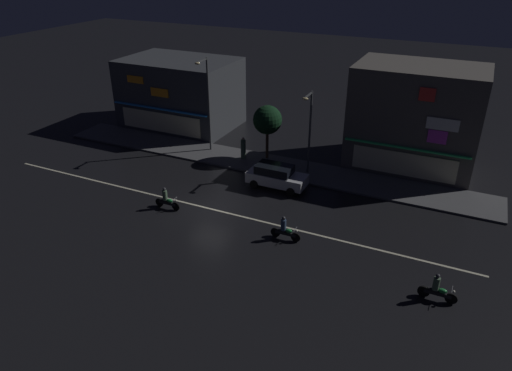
% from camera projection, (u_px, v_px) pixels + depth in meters
% --- Properties ---
extents(ground_plane, '(140.00, 140.00, 0.00)m').
position_uv_depth(ground_plane, '(209.00, 209.00, 31.54)').
color(ground_plane, black).
extents(lane_divider_stripe, '(34.35, 0.16, 0.01)m').
position_uv_depth(lane_divider_stripe, '(209.00, 208.00, 31.54)').
color(lane_divider_stripe, beige).
rests_on(lane_divider_stripe, ground).
extents(sidewalk_far, '(36.15, 3.75, 0.14)m').
position_uv_depth(sidewalk_far, '(260.00, 163.00, 38.00)').
color(sidewalk_far, '#4C4C4F').
rests_on(sidewalk_far, ground).
extents(storefront_left_block, '(10.51, 7.21, 6.33)m').
position_uv_depth(storefront_left_block, '(181.00, 93.00, 45.07)').
color(storefront_left_block, '#383A3F').
rests_on(storefront_left_block, ground).
extents(storefront_center_block, '(9.41, 6.32, 7.93)m').
position_uv_depth(storefront_center_block, '(415.00, 117.00, 36.11)').
color(storefront_center_block, '#56514C').
rests_on(storefront_center_block, ground).
extents(streetlamp_west, '(0.44, 1.64, 7.77)m').
position_uv_depth(streetlamp_west, '(207.00, 98.00, 38.16)').
color(streetlamp_west, '#47494C').
rests_on(streetlamp_west, sidewalk_far).
extents(streetlamp_mid, '(0.44, 1.64, 6.34)m').
position_uv_depth(streetlamp_mid, '(309.00, 126.00, 34.45)').
color(streetlamp_mid, '#47494C').
rests_on(streetlamp_mid, sidewalk_far).
extents(pedestrian_on_sidewalk, '(0.41, 0.41, 1.82)m').
position_uv_depth(pedestrian_on_sidewalk, '(243.00, 149.00, 38.31)').
color(pedestrian_on_sidewalk, '#4C664C').
rests_on(pedestrian_on_sidewalk, sidewalk_far).
extents(street_tree, '(2.32, 2.32, 4.42)m').
position_uv_depth(street_tree, '(267.00, 120.00, 37.33)').
color(street_tree, '#473323').
rests_on(street_tree, sidewalk_far).
extents(parked_car_near_kerb, '(4.30, 1.98, 1.67)m').
position_uv_depth(parked_car_near_kerb, '(276.00, 176.00, 34.03)').
color(parked_car_near_kerb, silver).
rests_on(parked_car_near_kerb, ground).
extents(motorcycle_lead, '(1.90, 0.60, 1.52)m').
position_uv_depth(motorcycle_lead, '(437.00, 289.00, 23.16)').
color(motorcycle_lead, black).
rests_on(motorcycle_lead, ground).
extents(motorcycle_following, '(1.90, 0.60, 1.52)m').
position_uv_depth(motorcycle_following, '(167.00, 200.00, 31.32)').
color(motorcycle_following, black).
rests_on(motorcycle_following, ground).
extents(motorcycle_opposite_lane, '(1.90, 0.60, 1.52)m').
position_uv_depth(motorcycle_opposite_lane, '(285.00, 230.00, 28.01)').
color(motorcycle_opposite_lane, black).
rests_on(motorcycle_opposite_lane, ground).
extents(traffic_cone, '(0.36, 0.36, 0.55)m').
position_uv_depth(traffic_cone, '(263.00, 176.00, 35.35)').
color(traffic_cone, orange).
rests_on(traffic_cone, ground).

